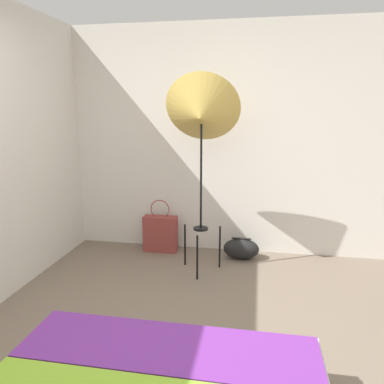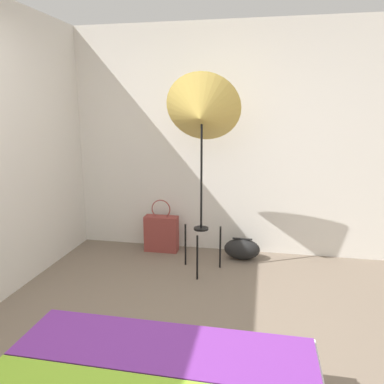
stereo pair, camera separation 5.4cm
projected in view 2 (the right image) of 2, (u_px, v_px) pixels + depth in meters
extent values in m
cube|color=silver|center=(210.00, 141.00, 4.31)|extent=(8.00, 0.05, 2.60)
cube|color=silver|center=(1.00, 152.00, 3.25)|extent=(0.05, 8.00, 2.60)
cube|color=#702D8E|center=(164.00, 349.00, 2.09)|extent=(1.66, 0.46, 0.04)
cylinder|color=black|center=(197.00, 258.00, 3.69)|extent=(0.02, 0.02, 0.46)
cylinder|color=black|center=(185.00, 245.00, 4.04)|extent=(0.02, 0.02, 0.46)
cylinder|color=black|center=(220.00, 247.00, 3.96)|extent=(0.02, 0.02, 0.46)
cylinder|color=black|center=(201.00, 229.00, 3.85)|extent=(0.15, 0.15, 0.02)
cylinder|color=black|center=(201.00, 173.00, 3.72)|extent=(0.02, 0.02, 1.17)
cone|color=#D1B251|center=(202.00, 113.00, 3.59)|extent=(0.75, 0.55, 0.76)
cube|color=brown|center=(161.00, 234.00, 4.44)|extent=(0.39, 0.15, 0.43)
torus|color=brown|center=(161.00, 209.00, 4.38)|extent=(0.23, 0.01, 0.23)
ellipsoid|color=black|center=(242.00, 249.00, 4.22)|extent=(0.40, 0.24, 0.24)
cube|color=black|center=(242.00, 239.00, 4.19)|extent=(0.22, 0.04, 0.01)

